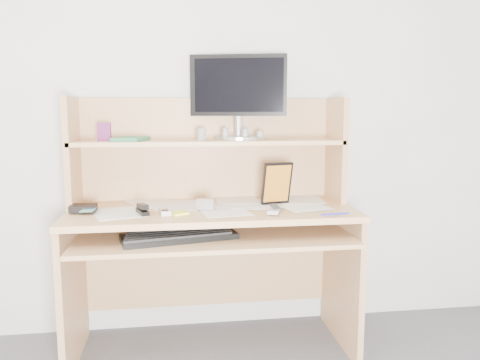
{
  "coord_description": "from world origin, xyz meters",
  "views": [
    {
      "loc": [
        -0.18,
        -0.8,
        1.22
      ],
      "look_at": [
        0.13,
        1.43,
        0.9
      ],
      "focal_mm": 35.0,
      "sensor_mm": 36.0,
      "label": 1
    }
  ],
  "objects": [
    {
      "name": "chip_stack_a",
      "position": [
        -0.04,
        1.59,
        1.11
      ],
      "size": [
        0.06,
        0.06,
        0.06
      ],
      "primitive_type": "cylinder",
      "rotation": [
        0.0,
        0.0,
        -0.34
      ],
      "color": "black",
      "rests_on": "desk"
    },
    {
      "name": "desk",
      "position": [
        0.0,
        1.56,
        0.69
      ],
      "size": [
        1.4,
        0.7,
        1.3
      ],
      "color": "tan",
      "rests_on": "floor"
    },
    {
      "name": "monitor",
      "position": [
        0.16,
        1.69,
        1.32
      ],
      "size": [
        0.5,
        0.26,
        0.44
      ],
      "rotation": [
        0.0,
        0.0,
        -0.26
      ],
      "color": "#B4B4B9",
      "rests_on": "desk"
    },
    {
      "name": "keyboard",
      "position": [
        -0.17,
        1.28,
        0.67
      ],
      "size": [
        0.54,
        0.29,
        0.04
      ],
      "rotation": [
        0.0,
        0.0,
        0.22
      ],
      "color": "black",
      "rests_on": "desk"
    },
    {
      "name": "flip_phone",
      "position": [
        -0.23,
        1.35,
        0.77
      ],
      "size": [
        0.06,
        0.1,
        0.02
      ],
      "primitive_type": "cube",
      "rotation": [
        0.0,
        0.0,
        0.17
      ],
      "color": "#B4B4B7",
      "rests_on": "paper_clutter"
    },
    {
      "name": "sticky_note_pad",
      "position": [
        -0.17,
        1.37,
        0.75
      ],
      "size": [
        0.1,
        0.1,
        0.01
      ],
      "primitive_type": "cube",
      "rotation": [
        0.0,
        0.0,
        0.48
      ],
      "color": "gold",
      "rests_on": "desk"
    },
    {
      "name": "chip_stack_d",
      "position": [
        0.08,
        1.62,
        1.11
      ],
      "size": [
        0.04,
        0.04,
        0.06
      ],
      "primitive_type": "cylinder",
      "rotation": [
        0.0,
        0.0,
        -0.22
      ],
      "color": "silver",
      "rests_on": "desk"
    },
    {
      "name": "wallet",
      "position": [
        -0.62,
        1.47,
        0.77
      ],
      "size": [
        0.12,
        0.1,
        0.03
      ],
      "primitive_type": "cube",
      "rotation": [
        0.0,
        0.0,
        0.03
      ],
      "color": "black",
      "rests_on": "paper_clutter"
    },
    {
      "name": "game_case",
      "position": [
        0.33,
        1.5,
        0.86
      ],
      "size": [
        0.15,
        0.05,
        0.22
      ],
      "primitive_type": "cube",
      "rotation": [
        0.0,
        0.0,
        0.24
      ],
      "color": "black",
      "rests_on": "paper_clutter"
    },
    {
      "name": "blue_pen",
      "position": [
        0.54,
        1.22,
        0.76
      ],
      "size": [
        0.14,
        0.03,
        0.01
      ],
      "primitive_type": "cylinder",
      "rotation": [
        1.57,
        0.0,
        1.71
      ],
      "color": "#1B1FCB",
      "rests_on": "paper_clutter"
    },
    {
      "name": "shelf_book",
      "position": [
        -0.4,
        1.6,
        1.09
      ],
      "size": [
        0.19,
        0.22,
        0.02
      ],
      "primitive_type": "cube",
      "rotation": [
        0.0,
        0.0,
        -0.3
      ],
      "color": "#307855",
      "rests_on": "desk"
    },
    {
      "name": "card_box",
      "position": [
        -0.53,
        1.63,
        1.13
      ],
      "size": [
        0.07,
        0.03,
        0.09
      ],
      "primitive_type": "cube",
      "rotation": [
        0.0,
        0.0,
        -0.11
      ],
      "color": "maroon",
      "rests_on": "desk"
    },
    {
      "name": "chip_stack_b",
      "position": [
        0.19,
        1.62,
        1.11
      ],
      "size": [
        0.04,
        0.04,
        0.06
      ],
      "primitive_type": "cylinder",
      "rotation": [
        0.0,
        0.0,
        -0.11
      ],
      "color": "white",
      "rests_on": "desk"
    },
    {
      "name": "stapler",
      "position": [
        -0.33,
        1.39,
        0.78
      ],
      "size": [
        0.07,
        0.14,
        0.04
      ],
      "primitive_type": "cube",
      "rotation": [
        0.0,
        0.0,
        0.29
      ],
      "color": "black",
      "rests_on": "paper_clutter"
    },
    {
      "name": "digital_camera",
      "position": [
        -0.04,
        1.43,
        0.78
      ],
      "size": [
        0.09,
        0.06,
        0.05
      ],
      "primitive_type": "cube",
      "rotation": [
        0.0,
        0.0,
        -0.32
      ],
      "color": "#ADACAF",
      "rests_on": "paper_clutter"
    },
    {
      "name": "paper_clutter",
      "position": [
        0.0,
        1.48,
        0.75
      ],
      "size": [
        1.32,
        0.54,
        0.01
      ],
      "primitive_type": "cube",
      "color": "white",
      "rests_on": "desk"
    },
    {
      "name": "back_wall",
      "position": [
        0.0,
        1.8,
        1.25
      ],
      "size": [
        3.6,
        0.04,
        2.5
      ],
      "primitive_type": "cube",
      "color": "silver",
      "rests_on": "floor"
    },
    {
      "name": "chip_stack_c",
      "position": [
        0.27,
        1.61,
        1.1
      ],
      "size": [
        0.04,
        0.04,
        0.05
      ],
      "primitive_type": "cylinder",
      "rotation": [
        0.0,
        0.0,
        -0.1
      ],
      "color": "black",
      "rests_on": "desk"
    },
    {
      "name": "tv_remote",
      "position": [
        0.29,
        1.34,
        0.77
      ],
      "size": [
        0.11,
        0.19,
        0.02
      ],
      "primitive_type": "cube",
      "rotation": [
        0.0,
        0.0,
        -0.35
      ],
      "color": "#9F9F9A",
      "rests_on": "paper_clutter"
    }
  ]
}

